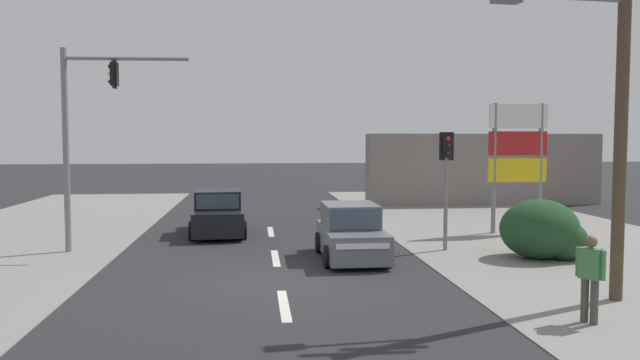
# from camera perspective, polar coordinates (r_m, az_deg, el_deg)

# --- Properties ---
(ground_plane) EXTENTS (140.00, 140.00, 0.00)m
(ground_plane) POSITION_cam_1_polar(r_m,az_deg,el_deg) (14.81, -3.68, -9.34)
(ground_plane) COLOR #28282B
(lane_dash_near) EXTENTS (0.20, 2.40, 0.01)m
(lane_dash_near) POSITION_cam_1_polar(r_m,az_deg,el_deg) (12.88, -3.31, -11.35)
(lane_dash_near) COLOR silver
(lane_dash_near) RESTS_ON ground
(lane_dash_mid) EXTENTS (0.20, 2.40, 0.01)m
(lane_dash_mid) POSITION_cam_1_polar(r_m,az_deg,el_deg) (17.75, -4.09, -7.12)
(lane_dash_mid) COLOR silver
(lane_dash_mid) RESTS_ON ground
(lane_dash_far) EXTENTS (0.20, 2.40, 0.01)m
(lane_dash_far) POSITION_cam_1_polar(r_m,az_deg,el_deg) (22.67, -4.53, -4.73)
(lane_dash_far) COLOR silver
(lane_dash_far) RESTS_ON ground
(kerb_right_verge) EXTENTS (10.00, 44.00, 0.02)m
(kerb_right_verge) POSITION_cam_1_polar(r_m,az_deg,el_deg) (19.30, 24.00, -6.53)
(kerb_right_verge) COLOR gray
(kerb_right_verge) RESTS_ON ground
(utility_pole_foreground_right) EXTENTS (3.78, 0.55, 8.54)m
(utility_pole_foreground_right) POSITION_cam_1_polar(r_m,az_deg,el_deg) (14.12, 25.45, 8.52)
(utility_pole_foreground_right) COLOR #4C3D2B
(utility_pole_foreground_right) RESTS_ON ground
(traffic_signal_mast) EXTENTS (3.69, 0.44, 6.00)m
(traffic_signal_mast) POSITION_cam_1_polar(r_m,az_deg,el_deg) (19.58, -20.76, 4.93)
(traffic_signal_mast) COLOR slate
(traffic_signal_mast) RESTS_ON ground
(pedestal_signal_right_kerb) EXTENTS (0.44, 0.29, 3.56)m
(pedestal_signal_right_kerb) POSITION_cam_1_polar(r_m,az_deg,el_deg) (18.93, 11.47, 0.86)
(pedestal_signal_right_kerb) COLOR slate
(pedestal_signal_right_kerb) RESTS_ON ground
(shopping_plaza_sign) EXTENTS (2.10, 0.16, 4.60)m
(shopping_plaza_sign) POSITION_cam_1_polar(r_m,az_deg,el_deg) (23.07, 17.62, 2.68)
(shopping_plaza_sign) COLOR slate
(shopping_plaza_sign) RESTS_ON ground
(roadside_bush) EXTENTS (2.32, 1.99, 1.68)m
(roadside_bush) POSITION_cam_1_polar(r_m,az_deg,el_deg) (18.52, 19.79, -4.41)
(roadside_bush) COLOR #1E4223
(roadside_bush) RESTS_ON ground
(shopfront_wall_far) EXTENTS (12.00, 1.00, 3.60)m
(shopfront_wall_far) POSITION_cam_1_polar(r_m,az_deg,el_deg) (32.58, 14.78, 0.94)
(shopfront_wall_far) COLOR gray
(shopfront_wall_far) RESTS_ON ground
(sedan_oncoming_near) EXTENTS (2.05, 4.31, 1.56)m
(sedan_oncoming_near) POSITION_cam_1_polar(r_m,az_deg,el_deg) (22.30, -9.31, -3.10)
(sedan_oncoming_near) COLOR black
(sedan_oncoming_near) RESTS_ON ground
(hatchback_oncoming_mid) EXTENTS (1.78, 3.64, 1.53)m
(hatchback_oncoming_mid) POSITION_cam_1_polar(r_m,az_deg,el_deg) (17.54, 2.86, -4.93)
(hatchback_oncoming_mid) COLOR slate
(hatchback_oncoming_mid) RESTS_ON ground
(pedestrian_at_kerb) EXTENTS (0.38, 0.48, 1.63)m
(pedestrian_at_kerb) POSITION_cam_1_polar(r_m,az_deg,el_deg) (12.38, 23.48, -7.90)
(pedestrian_at_kerb) COLOR #47423D
(pedestrian_at_kerb) RESTS_ON ground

